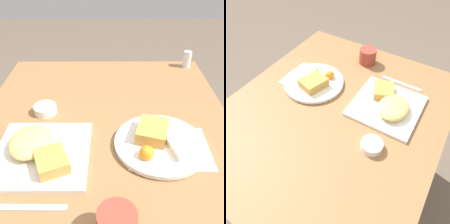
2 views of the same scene
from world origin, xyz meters
The scene contains 7 objects.
dining_table centered at (0.00, 0.00, 0.67)m, with size 1.05×0.88×0.76m.
menu_card centered at (0.11, 0.20, 0.76)m, with size 0.20×0.25×0.00m.
plate_square_near centered at (0.14, -0.19, 0.78)m, with size 0.28×0.28×0.06m.
plate_oval_far centered at (0.10, 0.17, 0.78)m, with size 0.28×0.28×0.05m.
sauce_ramekin centered at (-0.08, -0.22, 0.77)m, with size 0.08×0.08×0.03m.
salt_shaker centered at (-0.46, 0.38, 0.79)m, with size 0.04×0.04×0.08m.
butter_knife centered at (0.31, -0.18, 0.76)m, with size 0.02×0.19×0.00m.
Camera 1 is at (0.69, 0.02, 1.31)m, focal length 42.00 mm.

